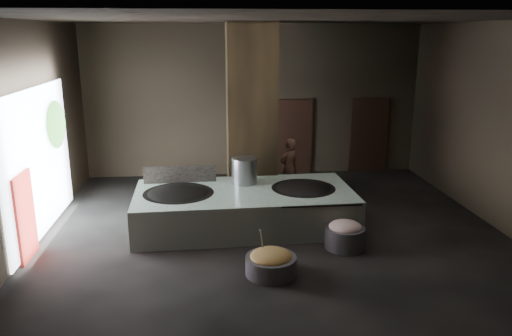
{
  "coord_description": "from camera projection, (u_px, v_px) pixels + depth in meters",
  "views": [
    {
      "loc": [
        -1.35,
        -10.39,
        4.24
      ],
      "look_at": [
        -0.31,
        0.54,
        1.25
      ],
      "focal_mm": 35.0,
      "sensor_mm": 36.0,
      "label": 1
    }
  ],
  "objects": [
    {
      "name": "splash_guard",
      "position": [
        180.0,
        175.0,
        11.65
      ],
      "size": [
        1.68,
        0.12,
        0.42
      ],
      "primitive_type": "cube",
      "rotation": [
        0.0,
        0.0,
        0.03
      ],
      "color": "black",
      "rests_on": "hearth_platform"
    },
    {
      "name": "meat_basin",
      "position": [
        345.0,
        238.0,
        10.12
      ],
      "size": [
        0.97,
        0.97,
        0.44
      ],
      "primitive_type": "cylinder",
      "rotation": [
        0.0,
        0.0,
        -0.25
      ],
      "color": "slate",
      "rests_on": "ground"
    },
    {
      "name": "tree_silhouette",
      "position": [
        56.0,
        124.0,
        11.45
      ],
      "size": [
        0.28,
        1.1,
        1.1
      ],
      "primitive_type": "ellipsoid",
      "color": "#194714",
      "rests_on": "left_opening"
    },
    {
      "name": "wok_right_rim",
      "position": [
        303.0,
        189.0,
        11.29
      ],
      "size": [
        1.45,
        1.45,
        0.05
      ],
      "primitive_type": "cylinder",
      "color": "black",
      "rests_on": "hearth_platform"
    },
    {
      "name": "ceiling",
      "position": [
        274.0,
        17.0,
        10.03
      ],
      "size": [
        10.0,
        9.0,
        0.1
      ],
      "primitive_type": "cube",
      "color": "black",
      "rests_on": "back_wall"
    },
    {
      "name": "hearth_platform",
      "position": [
        244.0,
        208.0,
        11.22
      ],
      "size": [
        4.9,
        2.46,
        0.84
      ],
      "primitive_type": "cube",
      "rotation": [
        0.0,
        0.0,
        0.03
      ],
      "color": "silver",
      "rests_on": "ground"
    },
    {
      "name": "veg_basin",
      "position": [
        271.0,
        265.0,
        9.02
      ],
      "size": [
        1.04,
        1.04,
        0.34
      ],
      "primitive_type": "cylinder",
      "rotation": [
        0.0,
        0.0,
        0.13
      ],
      "color": "slate",
      "rests_on": "ground"
    },
    {
      "name": "doorway_far",
      "position": [
        369.0,
        137.0,
        15.54
      ],
      "size": [
        1.18,
        0.08,
        2.38
      ],
      "primitive_type": "cube",
      "color": "black",
      "rests_on": "ground"
    },
    {
      "name": "right_wall",
      "position": [
        498.0,
        125.0,
        11.09
      ],
      "size": [
        0.1,
        9.0,
        4.5
      ],
      "primitive_type": "cube",
      "color": "black",
      "rests_on": "ground"
    },
    {
      "name": "doorway_near",
      "position": [
        293.0,
        138.0,
        15.32
      ],
      "size": [
        1.18,
        0.08,
        2.38
      ],
      "primitive_type": "cube",
      "color": "black",
      "rests_on": "ground"
    },
    {
      "name": "wok_left_rim",
      "position": [
        178.0,
        194.0,
        10.94
      ],
      "size": [
        1.55,
        1.55,
        0.05
      ],
      "primitive_type": "cylinder",
      "color": "black",
      "rests_on": "hearth_platform"
    },
    {
      "name": "floor",
      "position": [
        272.0,
        230.0,
        11.24
      ],
      "size": [
        10.0,
        9.0,
        0.1
      ],
      "primitive_type": "cube",
      "color": "black",
      "rests_on": "ground"
    },
    {
      "name": "doorway_far_glow",
      "position": [
        369.0,
        138.0,
        15.55
      ],
      "size": [
        0.77,
        0.04,
        1.82
      ],
      "primitive_type": "cube",
      "color": "#8C6647",
      "rests_on": "ground"
    },
    {
      "name": "wok_left",
      "position": [
        179.0,
        197.0,
        10.96
      ],
      "size": [
        1.52,
        1.52,
        0.42
      ],
      "primitive_type": "ellipsoid",
      "color": "black",
      "rests_on": "hearth_platform"
    },
    {
      "name": "left_wall",
      "position": [
        27.0,
        133.0,
        10.17
      ],
      "size": [
        0.1,
        9.0,
        4.5
      ],
      "primitive_type": "cube",
      "color": "black",
      "rests_on": "ground"
    },
    {
      "name": "stock_pot",
      "position": [
        245.0,
        171.0,
        11.57
      ],
      "size": [
        0.59,
        0.59,
        0.63
      ],
      "primitive_type": "cylinder",
      "color": "gray",
      "rests_on": "hearth_platform"
    },
    {
      "name": "front_wall",
      "position": [
        319.0,
        197.0,
        6.26
      ],
      "size": [
        10.0,
        0.1,
        4.5
      ],
      "primitive_type": "cube",
      "color": "black",
      "rests_on": "ground"
    },
    {
      "name": "left_opening",
      "position": [
        39.0,
        162.0,
        10.54
      ],
      "size": [
        0.04,
        4.2,
        3.1
      ],
      "primitive_type": "cube",
      "color": "white",
      "rests_on": "ground"
    },
    {
      "name": "pillar",
      "position": [
        251.0,
        115.0,
        12.43
      ],
      "size": [
        1.2,
        1.2,
        4.5
      ],
      "primitive_type": "cube",
      "color": "black",
      "rests_on": "ground"
    },
    {
      "name": "veg_fill",
      "position": [
        271.0,
        256.0,
        8.97
      ],
      "size": [
        0.76,
        0.76,
        0.23
      ],
      "primitive_type": "ellipsoid",
      "color": "#909448",
      "rests_on": "veg_basin"
    },
    {
      "name": "ladle",
      "position": [
        262.0,
        243.0,
        9.05
      ],
      "size": [
        0.14,
        0.36,
        0.66
      ],
      "primitive_type": "cylinder",
      "rotation": [
        0.49,
        0.0,
        -0.31
      ],
      "color": "gray",
      "rests_on": "veg_basin"
    },
    {
      "name": "platform_cap",
      "position": [
        244.0,
        191.0,
        11.12
      ],
      "size": [
        4.73,
        2.27,
        0.03
      ],
      "primitive_type": "cube",
      "color": "black",
      "rests_on": "hearth_platform"
    },
    {
      "name": "meat_fill",
      "position": [
        345.0,
        227.0,
        10.05
      ],
      "size": [
        0.66,
        0.66,
        0.25
      ],
      "primitive_type": "ellipsoid",
      "color": "tan",
      "rests_on": "meat_basin"
    },
    {
      "name": "cook",
      "position": [
        289.0,
        168.0,
        13.2
      ],
      "size": [
        0.68,
        0.61,
        1.57
      ],
      "primitive_type": "imported",
      "rotation": [
        0.0,
        0.0,
        3.69
      ],
      "color": "brown",
      "rests_on": "ground"
    },
    {
      "name": "wok_right",
      "position": [
        303.0,
        192.0,
        11.31
      ],
      "size": [
        1.42,
        1.42,
        0.4
      ],
      "primitive_type": "ellipsoid",
      "color": "black",
      "rests_on": "hearth_platform"
    },
    {
      "name": "back_wall",
      "position": [
        254.0,
        101.0,
        15.0
      ],
      "size": [
        10.0,
        0.1,
        4.5
      ],
      "primitive_type": "cube",
      "color": "black",
      "rests_on": "ground"
    },
    {
      "name": "pavilion_sliver",
      "position": [
        26.0,
        217.0,
        9.5
      ],
      "size": [
        0.05,
        0.9,
        1.7
      ],
      "primitive_type": "cube",
      "color": "maroon",
      "rests_on": "ground"
    },
    {
      "name": "doorway_near_glow",
      "position": [
        292.0,
        139.0,
        15.45
      ],
      "size": [
        0.85,
        0.04,
        2.02
      ],
      "primitive_type": "cube",
      "color": "#8C6647",
      "rests_on": "ground"
    }
  ]
}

